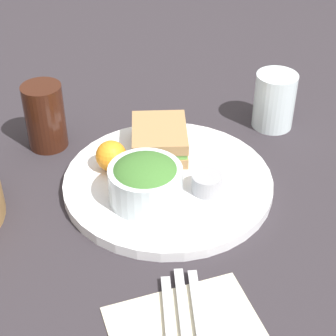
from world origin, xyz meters
TOP-DOWN VIEW (x-y plane):
  - ground_plane at (0.00, 0.00)m, footprint 4.00×4.00m
  - plate at (0.00, 0.00)m, footprint 0.33×0.33m
  - sandwich at (0.08, -0.01)m, footprint 0.13×0.12m
  - salad_bowl at (-0.04, 0.05)m, footprint 0.11×0.11m
  - dressing_cup at (-0.05, -0.05)m, footprint 0.05×0.05m
  - orange_wedge at (0.05, 0.08)m, footprint 0.05×0.05m
  - drink_glass at (0.18, 0.16)m, footprint 0.07×0.07m
  - napkin at (-0.26, 0.07)m, footprint 0.12×0.18m
  - fork at (-0.27, 0.05)m, footprint 0.16×0.05m
  - knife at (-0.26, 0.07)m, footprint 0.17×0.06m
  - spoon at (-0.26, 0.09)m, footprint 0.15×0.05m
  - water_glass at (0.11, -0.24)m, footprint 0.07×0.07m

SIDE VIEW (x-z plane):
  - ground_plane at x=0.00m, z-range 0.00..0.00m
  - napkin at x=-0.26m, z-range 0.00..0.00m
  - fork at x=-0.27m, z-range 0.00..0.01m
  - knife at x=-0.26m, z-range 0.00..0.01m
  - spoon at x=-0.26m, z-range 0.00..0.01m
  - plate at x=0.00m, z-range 0.00..0.02m
  - dressing_cup at x=-0.05m, z-range 0.02..0.05m
  - sandwich at x=0.08m, z-range 0.02..0.06m
  - orange_wedge at x=0.05m, z-range 0.02..0.07m
  - water_glass at x=0.11m, z-range 0.00..0.10m
  - salad_bowl at x=-0.04m, z-range 0.02..0.09m
  - drink_glass at x=0.18m, z-range 0.00..0.12m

